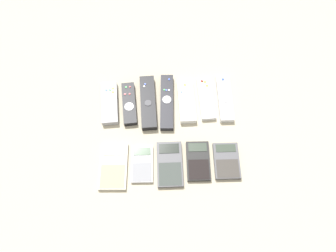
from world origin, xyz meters
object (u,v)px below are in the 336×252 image
at_px(remote_3, 167,102).
at_px(calculator_0, 114,166).
at_px(calculator_2, 170,164).
at_px(calculator_4, 227,161).
at_px(calculator_3, 198,161).
at_px(remote_6, 225,99).
at_px(remote_1, 129,104).
at_px(remote_0, 110,103).
at_px(remote_5, 206,99).
at_px(calculator_1, 142,164).
at_px(remote_4, 186,101).
at_px(remote_2, 148,102).

height_order(remote_3, calculator_0, remote_3).
xyz_separation_m(calculator_2, calculator_4, (0.18, 0.00, 0.00)).
bearing_deg(calculator_2, calculator_3, 4.56).
bearing_deg(calculator_2, remote_6, 49.03).
bearing_deg(remote_1, remote_0, 171.86).
distance_m(remote_6, calculator_3, 0.25).
xyz_separation_m(remote_0, calculator_3, (0.29, -0.22, -0.00)).
distance_m(remote_0, calculator_3, 0.36).
bearing_deg(remote_1, calculator_4, -38.92).
distance_m(remote_5, calculator_1, 0.32).
distance_m(remote_0, remote_1, 0.07).
xyz_separation_m(remote_1, calculator_4, (0.31, -0.22, -0.00)).
relative_size(remote_4, calculator_0, 1.05).
bearing_deg(calculator_0, remote_4, 44.45).
xyz_separation_m(remote_2, remote_6, (0.26, 0.01, -0.00)).
height_order(remote_1, calculator_1, remote_1).
height_order(calculator_0, calculator_1, calculator_0).
bearing_deg(remote_6, remote_3, -177.82).
relative_size(calculator_1, calculator_4, 1.02).
bearing_deg(remote_0, remote_2, -4.54).
distance_m(remote_4, remote_6, 0.13).
height_order(remote_3, calculator_1, remote_3).
height_order(remote_0, remote_3, remote_0).
bearing_deg(calculator_4, calculator_0, -178.45).
height_order(remote_2, remote_4, remote_2).
bearing_deg(calculator_3, calculator_2, -174.35).
xyz_separation_m(remote_4, calculator_3, (0.02, -0.22, -0.00)).
xyz_separation_m(remote_0, remote_5, (0.33, 0.00, -0.00)).
bearing_deg(calculator_4, calculator_1, -179.14).
bearing_deg(calculator_3, remote_5, 80.03).
bearing_deg(remote_6, remote_0, -179.00).
xyz_separation_m(calculator_0, calculator_2, (0.18, -0.00, 0.00)).
bearing_deg(calculator_0, remote_2, 65.25).
bearing_deg(remote_0, remote_4, -3.80).
distance_m(remote_4, calculator_1, 0.27).
relative_size(remote_4, remote_5, 1.00).
distance_m(remote_0, remote_5, 0.33).
xyz_separation_m(remote_0, remote_4, (0.26, -0.00, -0.00)).
xyz_separation_m(remote_1, remote_5, (0.27, 0.01, -0.00)).
bearing_deg(remote_5, calculator_3, -103.77).
bearing_deg(remote_3, calculator_1, -109.40).
bearing_deg(calculator_0, remote_0, 97.02).
xyz_separation_m(remote_2, calculator_1, (-0.02, -0.22, -0.01)).
bearing_deg(remote_4, remote_6, 1.29).
distance_m(remote_0, calculator_0, 0.23).
distance_m(remote_5, remote_6, 0.06).
distance_m(remote_4, calculator_0, 0.33).
height_order(remote_6, calculator_3, remote_6).
distance_m(remote_3, calculator_4, 0.28).
bearing_deg(calculator_3, remote_4, 97.63).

